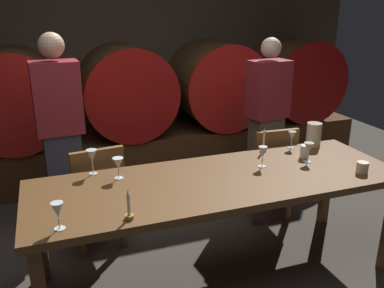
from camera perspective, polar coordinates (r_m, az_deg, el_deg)
name	(u,v)px	position (r m, az deg, el deg)	size (l,w,h in m)	color
ground_plane	(186,277)	(3.15, -0.90, -18.10)	(8.24, 8.24, 0.00)	#3F3A33
back_wall	(112,44)	(5.15, -11.10, 13.48)	(6.34, 0.24, 2.85)	#473A2D
barrel_shelf	(126,151)	(4.87, -9.17, -1.03)	(5.71, 0.90, 0.49)	#4C2D16
wine_barrel_left	(14,97)	(4.61, -23.50, 6.00)	(1.00, 0.95, 1.00)	#513319
wine_barrel_center	(125,90)	(4.68, -9.31, 7.50)	(1.00, 0.95, 1.00)	#513319
wine_barrel_right	(215,83)	(4.99, 3.17, 8.44)	(1.00, 0.95, 1.00)	#513319
wine_barrel_far_right	(292,78)	(5.50, 13.72, 8.93)	(1.00, 0.95, 1.00)	#513319
dining_table	(220,188)	(2.83, 3.85, -6.08)	(2.56, 0.86, 0.77)	brown
chair_left	(97,192)	(3.33, -13.14, -6.55)	(0.45, 0.45, 0.88)	brown
chair_right	(269,169)	(3.75, 10.68, -3.38)	(0.42, 0.42, 0.88)	brown
guest_left	(61,132)	(3.65, -17.82, 1.63)	(0.40, 0.26, 1.68)	#33384C
guest_right	(267,118)	(4.14, 10.37, 3.54)	(0.41, 0.28, 1.60)	brown
candle_left	(129,211)	(2.31, -8.77, -9.23)	(0.05, 0.05, 0.18)	olive
candle_right	(264,145)	(3.33, 9.94, -0.12)	(0.05, 0.05, 0.20)	olive
pitcher	(314,134)	(3.55, 16.61, 1.30)	(0.12, 0.12, 0.19)	beige
wine_glass_far_left	(58,211)	(2.27, -18.21, -8.87)	(0.07, 0.07, 0.15)	silver
wine_glass_left	(92,156)	(2.91, -13.79, -1.67)	(0.08, 0.08, 0.18)	silver
wine_glass_center_left	(118,164)	(2.80, -10.26, -2.69)	(0.07, 0.07, 0.15)	white
wine_glass_center_right	(263,153)	(3.00, 9.83, -1.23)	(0.06, 0.06, 0.16)	white
wine_glass_right	(309,148)	(3.17, 15.95, -0.59)	(0.07, 0.07, 0.15)	silver
wine_glass_far_right	(292,136)	(3.44, 13.76, 1.03)	(0.06, 0.06, 0.14)	silver
cup_left	(305,151)	(3.27, 15.42, -1.01)	(0.07, 0.07, 0.10)	white
cup_right	(362,167)	(3.11, 22.64, -3.03)	(0.08, 0.08, 0.08)	beige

